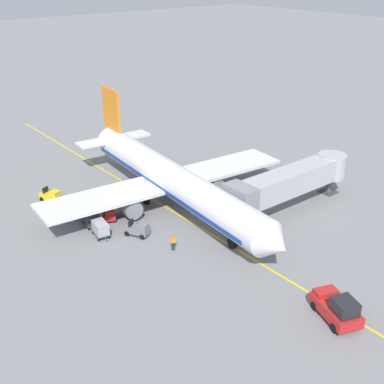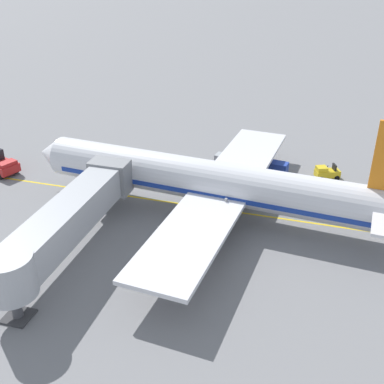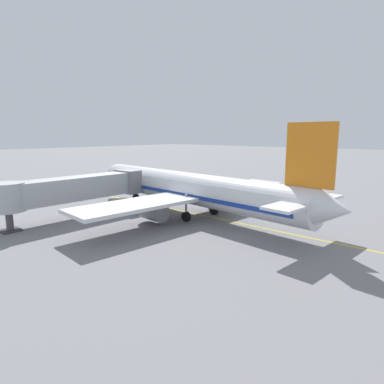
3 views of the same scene
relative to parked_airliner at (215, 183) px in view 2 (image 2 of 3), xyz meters
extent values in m
plane|color=slate|center=(0.87, -0.98, -3.19)|extent=(400.00, 400.00, 0.00)
cube|color=gold|center=(0.87, -0.98, -3.18)|extent=(0.24, 80.00, 0.01)
cylinder|color=silver|center=(0.02, 0.27, 0.10)|extent=(6.39, 32.20, 3.70)
cube|color=#193899|center=(0.02, 0.27, -0.36)|extent=(6.21, 29.65, 0.44)
cone|color=silver|center=(1.47, 17.41, 0.10)|extent=(3.82, 2.70, 3.63)
cube|color=black|center=(1.32, 15.62, 0.75)|extent=(2.86, 1.33, 0.60)
cube|color=silver|center=(-0.06, -0.72, -0.55)|extent=(30.33, 7.71, 0.36)
cylinder|color=gray|center=(-5.47, 0.54, -1.80)|extent=(2.26, 3.36, 2.00)
cylinder|color=gray|center=(5.49, -0.39, -1.80)|extent=(2.26, 3.36, 2.00)
cylinder|color=black|center=(0.97, 11.43, -2.64)|extent=(0.54, 1.13, 1.10)
cylinder|color=gray|center=(0.97, 11.43, -1.09)|extent=(0.24, 0.24, 2.00)
cylinder|color=black|center=(-2.44, -1.53, -2.64)|extent=(0.54, 1.13, 1.10)
cylinder|color=gray|center=(-2.44, -1.53, -1.09)|extent=(0.24, 0.24, 2.00)
cylinder|color=black|center=(2.15, -1.92, -2.64)|extent=(0.54, 1.13, 1.10)
cylinder|color=gray|center=(2.15, -1.92, -1.09)|extent=(0.24, 0.24, 2.00)
cube|color=#A8AAAF|center=(-9.09, 9.21, 0.30)|extent=(15.63, 2.80, 2.60)
cube|color=gray|center=(-2.08, 9.21, 0.30)|extent=(2.00, 3.50, 2.99)
cylinder|color=#A8AAAF|center=(-16.91, 9.21, 0.30)|extent=(3.36, 3.36, 2.86)
cylinder|color=#4C4C51|center=(-16.91, 9.21, -2.09)|extent=(0.70, 0.70, 2.19)
cube|color=#38383A|center=(-16.91, 9.21, -3.11)|extent=(1.80, 1.80, 0.16)
cube|color=#B21E1E|center=(1.96, 24.40, -2.34)|extent=(3.57, 4.89, 0.90)
cube|color=#B21E1E|center=(1.43, 22.96, -1.71)|extent=(2.13, 1.67, 0.36)
cylinder|color=black|center=(2.35, 22.74, -2.79)|extent=(0.60, 0.87, 0.80)
cylinder|color=black|center=(0.59, 23.38, -2.79)|extent=(0.60, 0.87, 0.80)
cylinder|color=black|center=(3.32, 25.43, -2.79)|extent=(0.60, 0.87, 0.80)
cube|color=#B21E1E|center=(7.34, -1.39, -2.56)|extent=(2.13, 2.77, 0.70)
cube|color=#B21E1E|center=(7.63, -0.76, -1.99)|extent=(1.36, 1.38, 0.44)
cube|color=black|center=(7.05, -2.01, -1.89)|extent=(0.83, 0.50, 0.64)
cylinder|color=black|center=(7.39, -1.27, -1.91)|extent=(0.18, 0.27, 0.54)
cylinder|color=black|center=(7.21, -0.37, -2.91)|extent=(0.41, 0.59, 0.56)
cylinder|color=black|center=(8.20, -0.82, -2.91)|extent=(0.41, 0.59, 0.56)
cylinder|color=black|center=(6.49, -1.96, -2.91)|extent=(0.41, 0.59, 0.56)
cylinder|color=black|center=(7.47, -2.41, -2.91)|extent=(0.41, 0.59, 0.56)
cube|color=slate|center=(6.94, 3.52, -2.56)|extent=(2.25, 2.77, 0.70)
cube|color=slate|center=(6.61, 4.13, -1.99)|extent=(1.40, 1.41, 0.44)
cube|color=black|center=(7.27, 2.92, -1.89)|extent=(0.81, 0.54, 0.64)
cylinder|color=black|center=(6.88, 3.63, -1.91)|extent=(0.20, 0.27, 0.54)
cylinder|color=black|center=(6.05, 4.03, -2.91)|extent=(0.44, 0.59, 0.56)
cylinder|color=black|center=(7.00, 4.55, -2.91)|extent=(0.44, 0.59, 0.56)
cylinder|color=black|center=(6.88, 2.50, -2.91)|extent=(0.44, 0.59, 0.56)
cylinder|color=black|center=(7.83, 3.01, -2.91)|extent=(0.44, 0.59, 0.56)
cube|color=gold|center=(10.43, -9.56, -2.56)|extent=(2.11, 2.77, 0.70)
cube|color=gold|center=(10.15, -8.93, -1.99)|extent=(1.36, 1.37, 0.44)
cube|color=black|center=(10.71, -10.18, -1.89)|extent=(0.83, 0.49, 0.64)
cylinder|color=black|center=(10.38, -9.44, -1.91)|extent=(0.18, 0.27, 0.54)
cylinder|color=black|center=(9.58, -8.97, -2.91)|extent=(0.41, 0.59, 0.56)
cylinder|color=black|center=(10.57, -8.54, -2.91)|extent=(0.41, 0.59, 0.56)
cylinder|color=black|center=(10.29, -10.57, -2.91)|extent=(0.41, 0.59, 0.56)
cylinder|color=black|center=(11.28, -10.14, -2.91)|extent=(0.41, 0.59, 0.56)
cube|color=#4C4C51|center=(9.93, 1.35, -2.77)|extent=(1.63, 2.38, 0.12)
cube|color=#999EA3|center=(9.93, 1.35, -2.16)|extent=(1.55, 2.26, 1.10)
cylinder|color=#4C4C51|center=(10.16, 2.78, -2.78)|extent=(0.18, 0.70, 0.07)
cylinder|color=black|center=(9.52, 2.25, -3.01)|extent=(0.18, 0.37, 0.36)
cylinder|color=black|center=(10.61, 2.08, -3.01)|extent=(0.18, 0.37, 0.36)
cylinder|color=black|center=(9.26, 0.62, -3.01)|extent=(0.18, 0.37, 0.36)
cylinder|color=black|center=(10.35, 0.45, -3.01)|extent=(0.18, 0.37, 0.36)
cube|color=#4C4C51|center=(9.67, -1.27, -2.77)|extent=(1.63, 2.38, 0.12)
cube|color=#2D2D33|center=(9.67, -1.27, -2.16)|extent=(1.55, 2.26, 1.10)
cylinder|color=#4C4C51|center=(9.90, 0.16, -2.78)|extent=(0.18, 0.70, 0.07)
cylinder|color=black|center=(9.25, -0.37, -3.01)|extent=(0.18, 0.37, 0.36)
cylinder|color=black|center=(10.34, -0.55, -3.01)|extent=(0.18, 0.37, 0.36)
cylinder|color=black|center=(8.99, -2.00, -3.01)|extent=(0.18, 0.37, 0.36)
cylinder|color=black|center=(10.08, -2.18, -3.01)|extent=(0.18, 0.37, 0.36)
cube|color=#4C4C51|center=(9.59, -4.44, -2.77)|extent=(1.63, 2.38, 0.12)
cube|color=#233D9E|center=(9.59, -4.44, -2.16)|extent=(1.55, 2.26, 1.10)
cylinder|color=#4C4C51|center=(9.82, -3.01, -2.78)|extent=(0.18, 0.70, 0.07)
cylinder|color=black|center=(9.17, -3.54, -3.01)|extent=(0.18, 0.37, 0.36)
cylinder|color=black|center=(10.26, -3.72, -3.01)|extent=(0.18, 0.37, 0.36)
cylinder|color=black|center=(8.91, -5.17, -3.01)|extent=(0.18, 0.37, 0.36)
cylinder|color=black|center=(10.00, -5.34, -3.01)|extent=(0.18, 0.37, 0.36)
cylinder|color=#232328|center=(4.10, -0.60, -2.76)|extent=(0.15, 0.15, 0.85)
cylinder|color=#232328|center=(4.06, -0.79, -2.76)|extent=(0.15, 0.15, 0.85)
cube|color=yellow|center=(4.08, -0.69, -2.04)|extent=(0.32, 0.42, 0.60)
cylinder|color=yellow|center=(4.14, -0.45, -2.09)|extent=(0.14, 0.24, 0.57)
cylinder|color=yellow|center=(4.03, -0.94, -2.09)|extent=(0.14, 0.24, 0.57)
sphere|color=beige|center=(4.08, -0.69, -1.61)|extent=(0.22, 0.22, 0.22)
cube|color=red|center=(4.08, -0.69, -1.59)|extent=(0.14, 0.28, 0.10)
cylinder|color=#232328|center=(5.72, 8.25, -2.76)|extent=(0.15, 0.15, 0.85)
cylinder|color=#232328|center=(5.90, 8.17, -2.76)|extent=(0.15, 0.15, 0.85)
cube|color=orange|center=(5.81, 8.21, -2.04)|extent=(0.45, 0.38, 0.60)
cylinder|color=orange|center=(5.58, 8.31, -2.09)|extent=(0.24, 0.17, 0.57)
cylinder|color=orange|center=(6.04, 8.11, -2.09)|extent=(0.24, 0.17, 0.57)
sphere|color=#997051|center=(5.81, 8.21, -1.61)|extent=(0.22, 0.22, 0.22)
cube|color=red|center=(5.81, 8.21, -1.59)|extent=(0.27, 0.18, 0.10)
camera|label=1|loc=(30.79, 42.39, 22.72)|focal=47.29mm
camera|label=2|loc=(-36.54, -8.67, 18.93)|focal=44.25mm
camera|label=3|loc=(-28.83, -25.65, 6.46)|focal=30.87mm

